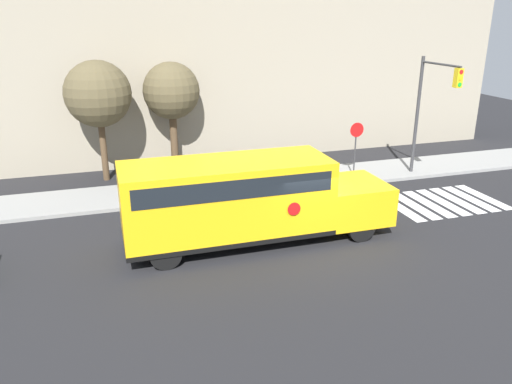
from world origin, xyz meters
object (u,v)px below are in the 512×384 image
object	(u,v)px
stop_sign	(356,142)
tree_far_sidewalk	(171,92)
school_bus	(244,197)
tree_near_sidewalk	(98,94)
traffic_light	(430,102)

from	to	relation	value
stop_sign	tree_far_sidewalk	bearing A→B (deg)	152.48
school_bus	tree_near_sidewalk	world-z (taller)	tree_near_sidewalk
school_bus	tree_near_sidewalk	bearing A→B (deg)	116.70
traffic_light	tree_near_sidewalk	world-z (taller)	traffic_light
tree_near_sidewalk	tree_far_sidewalk	bearing A→B (deg)	11.14
stop_sign	tree_near_sidewalk	world-z (taller)	tree_near_sidewalk
traffic_light	tree_near_sidewalk	size ratio (longest dim) A/B	1.01
tree_near_sidewalk	tree_far_sidewalk	world-z (taller)	tree_near_sidewalk
stop_sign	traffic_light	size ratio (longest dim) A/B	0.49
tree_near_sidewalk	traffic_light	bearing A→B (deg)	-17.11
school_bus	stop_sign	xyz separation A→B (m)	(7.01, 5.24, 0.14)
stop_sign	tree_far_sidewalk	distance (m)	9.24
stop_sign	tree_far_sidewalk	world-z (taller)	tree_far_sidewalk
traffic_light	tree_far_sidewalk	xyz separation A→B (m)	(-11.07, 5.14, 0.23)
stop_sign	tree_far_sidewalk	xyz separation A→B (m)	(-7.97, 4.15, 2.14)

